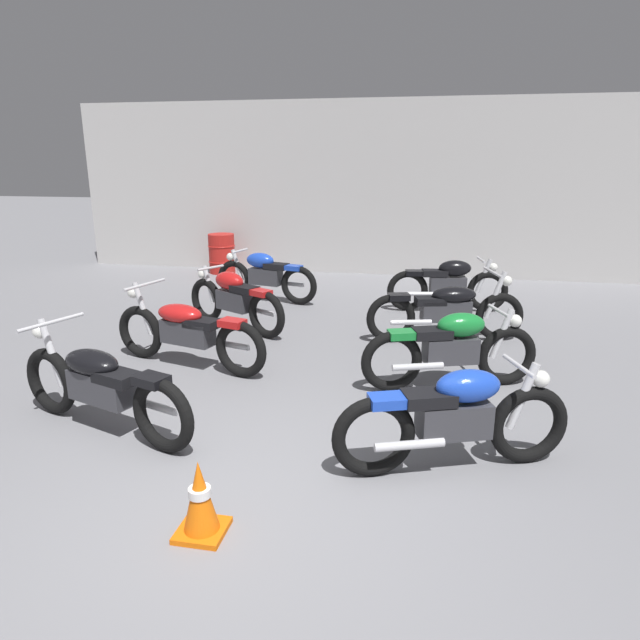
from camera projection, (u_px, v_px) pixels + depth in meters
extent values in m
plane|color=gray|center=(240.00, 506.00, 4.06)|extent=(60.00, 60.00, 0.00)
cube|color=#BCBAB7|center=(373.00, 189.00, 11.81)|extent=(13.09, 0.24, 3.60)
torus|color=black|center=(51.00, 381.00, 5.45)|extent=(0.67, 0.32, 0.67)
torus|color=black|center=(163.00, 415.00, 4.73)|extent=(0.67, 0.32, 0.67)
cylinder|color=silver|center=(52.00, 353.00, 5.33)|extent=(0.28, 0.16, 0.66)
cube|color=#38383D|center=(102.00, 387.00, 5.06)|extent=(0.70, 0.44, 0.28)
ellipsoid|color=black|center=(92.00, 362.00, 5.05)|extent=(0.67, 0.50, 0.22)
cube|color=black|center=(117.00, 377.00, 4.92)|extent=(0.46, 0.36, 0.10)
cube|color=black|center=(151.00, 380.00, 4.69)|extent=(0.33, 0.28, 0.08)
cylinder|color=silver|center=(51.00, 322.00, 5.21)|extent=(0.26, 0.65, 0.04)
sphere|color=white|center=(40.00, 331.00, 5.34)|extent=(0.14, 0.14, 0.14)
cylinder|color=silver|center=(153.00, 406.00, 4.96)|extent=(0.54, 0.25, 0.07)
torus|color=black|center=(140.00, 332.00, 7.00)|extent=(0.68, 0.28, 0.67)
torus|color=black|center=(241.00, 349.00, 6.36)|extent=(0.68, 0.28, 0.67)
cylinder|color=silver|center=(143.00, 309.00, 6.88)|extent=(0.28, 0.14, 0.66)
cube|color=#38383D|center=(188.00, 332.00, 6.65)|extent=(0.70, 0.40, 0.28)
ellipsoid|color=red|center=(180.00, 313.00, 6.63)|extent=(0.66, 0.46, 0.22)
cube|color=black|center=(202.00, 323.00, 6.52)|extent=(0.45, 0.34, 0.10)
cube|color=red|center=(232.00, 323.00, 6.32)|extent=(0.32, 0.27, 0.08)
cylinder|color=silver|center=(145.00, 285.00, 6.77)|extent=(0.21, 0.67, 0.04)
sphere|color=white|center=(133.00, 293.00, 6.89)|extent=(0.14, 0.14, 0.14)
cylinder|color=silver|center=(229.00, 345.00, 6.59)|extent=(0.55, 0.21, 0.07)
torus|color=black|center=(207.00, 300.00, 8.57)|extent=(0.64, 0.42, 0.67)
torus|color=black|center=(267.00, 315.00, 7.77)|extent=(0.64, 0.42, 0.67)
cylinder|color=silver|center=(209.00, 284.00, 8.45)|extent=(0.25, 0.18, 0.56)
cube|color=#38383D|center=(235.00, 300.00, 8.14)|extent=(0.62, 0.49, 0.28)
ellipsoid|color=red|center=(229.00, 281.00, 8.12)|extent=(0.59, 0.50, 0.26)
cube|color=black|center=(245.00, 289.00, 7.95)|extent=(0.47, 0.40, 0.10)
cube|color=red|center=(261.00, 293.00, 7.74)|extent=(0.34, 0.31, 0.08)
cylinder|color=silver|center=(211.00, 268.00, 8.34)|extent=(0.26, 0.44, 0.04)
sphere|color=white|center=(203.00, 274.00, 8.49)|extent=(0.14, 0.14, 0.14)
cylinder|color=silver|center=(261.00, 311.00, 8.02)|extent=(0.52, 0.33, 0.07)
torus|color=black|center=(234.00, 279.00, 10.07)|extent=(0.68, 0.26, 0.67)
torus|color=black|center=(299.00, 285.00, 9.56)|extent=(0.68, 0.26, 0.67)
cylinder|color=silver|center=(237.00, 265.00, 9.97)|extent=(0.25, 0.12, 0.56)
cube|color=#38383D|center=(266.00, 277.00, 9.79)|extent=(0.61, 0.36, 0.28)
ellipsoid|color=blue|center=(260.00, 260.00, 9.75)|extent=(0.57, 0.39, 0.26)
cube|color=black|center=(276.00, 266.00, 9.65)|extent=(0.44, 0.32, 0.10)
cube|color=blue|center=(293.00, 268.00, 9.51)|extent=(0.32, 0.26, 0.08)
cylinder|color=silver|center=(240.00, 251.00, 9.87)|extent=(0.14, 0.48, 0.04)
sphere|color=white|center=(230.00, 257.00, 9.99)|extent=(0.14, 0.14, 0.14)
cylinder|color=silver|center=(289.00, 284.00, 9.78)|extent=(0.55, 0.19, 0.07)
torus|color=black|center=(529.00, 425.00, 4.56)|extent=(0.67, 0.34, 0.67)
torus|color=black|center=(374.00, 437.00, 4.36)|extent=(0.67, 0.34, 0.67)
cylinder|color=silver|center=(523.00, 396.00, 4.47)|extent=(0.25, 0.15, 0.56)
cube|color=#38383D|center=(454.00, 419.00, 4.43)|extent=(0.62, 0.42, 0.28)
ellipsoid|color=blue|center=(468.00, 386.00, 4.37)|extent=(0.58, 0.44, 0.26)
cube|color=black|center=(428.00, 398.00, 4.34)|extent=(0.46, 0.36, 0.10)
cube|color=blue|center=(387.00, 401.00, 4.29)|extent=(0.33, 0.28, 0.08)
cylinder|color=silver|center=(519.00, 366.00, 4.39)|extent=(0.20, 0.46, 0.04)
sphere|color=white|center=(541.00, 379.00, 4.46)|extent=(0.14, 0.14, 0.14)
cylinder|color=silver|center=(409.00, 445.00, 4.28)|extent=(0.54, 0.26, 0.07)
torus|color=black|center=(507.00, 356.00, 6.15)|extent=(0.67, 0.32, 0.67)
torus|color=black|center=(392.00, 362.00, 5.98)|extent=(0.67, 0.32, 0.67)
cylinder|color=silver|center=(502.00, 334.00, 6.07)|extent=(0.25, 0.15, 0.56)
cube|color=#38383D|center=(450.00, 350.00, 6.04)|extent=(0.62, 0.41, 0.28)
ellipsoid|color=#197F33|center=(461.00, 325.00, 5.97)|extent=(0.58, 0.43, 0.26)
cube|color=black|center=(432.00, 333.00, 5.95)|extent=(0.46, 0.36, 0.10)
cube|color=#197F33|center=(402.00, 334.00, 5.91)|extent=(0.33, 0.28, 0.08)
cylinder|color=silver|center=(499.00, 311.00, 5.99)|extent=(0.19, 0.47, 0.04)
sphere|color=white|center=(515.00, 321.00, 6.05)|extent=(0.14, 0.14, 0.14)
cylinder|color=silver|center=(418.00, 367.00, 5.89)|extent=(0.54, 0.25, 0.07)
torus|color=black|center=(499.00, 317.00, 7.67)|extent=(0.68, 0.27, 0.67)
torus|color=black|center=(391.00, 318.00, 7.59)|extent=(0.68, 0.27, 0.67)
cylinder|color=silver|center=(495.00, 295.00, 7.58)|extent=(0.28, 0.14, 0.66)
cube|color=#38383D|center=(446.00, 311.00, 7.60)|extent=(0.70, 0.40, 0.28)
ellipsoid|color=black|center=(454.00, 295.00, 7.55)|extent=(0.66, 0.46, 0.22)
cube|color=black|center=(430.00, 301.00, 7.55)|extent=(0.45, 0.33, 0.10)
cube|color=black|center=(399.00, 297.00, 7.51)|extent=(0.32, 0.26, 0.08)
cylinder|color=silver|center=(493.00, 272.00, 7.49)|extent=(0.20, 0.67, 0.04)
sphere|color=white|center=(507.00, 281.00, 7.53)|extent=(0.14, 0.14, 0.14)
cylinder|color=silver|center=(411.00, 322.00, 7.48)|extent=(0.55, 0.20, 0.07)
torus|color=black|center=(487.00, 291.00, 9.13)|extent=(0.68, 0.21, 0.67)
torus|color=black|center=(407.00, 291.00, 9.18)|extent=(0.68, 0.21, 0.67)
cylinder|color=silver|center=(484.00, 276.00, 9.06)|extent=(0.25, 0.11, 0.56)
cube|color=#38383D|center=(448.00, 285.00, 9.13)|extent=(0.60, 0.33, 0.28)
ellipsoid|color=black|center=(455.00, 268.00, 9.04)|extent=(0.56, 0.36, 0.26)
cube|color=black|center=(435.00, 273.00, 9.08)|extent=(0.43, 0.30, 0.10)
cube|color=black|center=(414.00, 273.00, 9.09)|extent=(0.31, 0.24, 0.08)
cylinder|color=silver|center=(481.00, 260.00, 8.99)|extent=(0.11, 0.48, 0.04)
sphere|color=white|center=(493.00, 267.00, 9.02)|extent=(0.14, 0.14, 0.14)
cylinder|color=silver|center=(424.00, 294.00, 9.05)|extent=(0.55, 0.15, 0.07)
cylinder|color=red|center=(222.00, 254.00, 12.21)|extent=(0.56, 0.56, 0.85)
torus|color=red|center=(221.00, 246.00, 12.16)|extent=(0.59, 0.59, 0.03)
torus|color=red|center=(222.00, 261.00, 12.26)|extent=(0.59, 0.59, 0.03)
cube|color=orange|center=(202.00, 530.00, 3.76)|extent=(0.32, 0.32, 0.04)
cone|color=orange|center=(200.00, 495.00, 3.68)|extent=(0.24, 0.24, 0.50)
cylinder|color=white|center=(200.00, 492.00, 3.68)|extent=(0.15, 0.15, 0.06)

